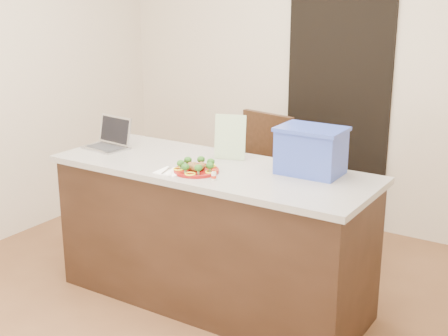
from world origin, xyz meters
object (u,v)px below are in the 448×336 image
Objects in this scene: yogurt_bottle at (214,176)px; blue_box at (311,150)px; island at (212,234)px; napkin at (171,172)px; laptop at (110,139)px; chair at (260,174)px; plate at (196,170)px.

blue_box is (0.41, 0.42, 0.12)m from yogurt_bottle.
island is 13.24× the size of napkin.
blue_box is at bearing 13.82° from laptop.
chair is at bearing 100.35° from island.
chair is (-0.03, 1.14, -0.32)m from napkin.
laptop is at bearing 160.89° from napkin.
chair reaches higher than island.
laptop reaches higher than chair.
blue_box reaches higher than napkin.
chair is at bearing 98.42° from plate.
chair is (-0.33, 1.14, -0.35)m from yogurt_bottle.
plate is at bearing -70.80° from chair.
napkin is at bearing -149.92° from blue_box.
chair is at bearing 59.44° from laptop.
island is 0.49m from plate.
plate is 0.69m from blue_box.
blue_box reaches higher than laptop.
yogurt_bottle reaches higher than island.
yogurt_bottle is at bearing 1.53° from napkin.
blue_box is at bearing 30.42° from plate.
chair is (-0.17, 0.90, 0.14)m from island.
blue_box is at bearing 45.47° from yogurt_bottle.
island is 0.56m from yogurt_bottle.
yogurt_bottle is (0.17, -0.07, 0.02)m from plate.
plate is 4.24× the size of yogurt_bottle.
laptop is at bearing 166.84° from yogurt_bottle.
plate reaches higher than napkin.
plate is 0.15m from napkin.
chair reaches higher than yogurt_bottle.
laptop is at bearing -173.38° from blue_box.
island is at bearing 59.90° from napkin.
napkin is at bearing -178.47° from yogurt_bottle.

